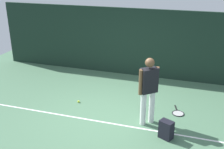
{
  "coord_description": "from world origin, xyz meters",
  "views": [
    {
      "loc": [
        2.02,
        -5.99,
        3.72
      ],
      "look_at": [
        0.0,
        0.4,
        1.0
      ],
      "focal_mm": 44.57,
      "sensor_mm": 36.0,
      "label": 1
    }
  ],
  "objects_px": {
    "backpack": "(167,130)",
    "tennis_ball_near_player": "(79,101)",
    "tennis_player": "(149,88)",
    "tennis_racket": "(178,113)"
  },
  "relations": [
    {
      "from": "backpack",
      "to": "tennis_ball_near_player",
      "type": "relative_size",
      "value": 6.67
    },
    {
      "from": "tennis_ball_near_player",
      "to": "backpack",
      "type": "bearing_deg",
      "value": -20.49
    },
    {
      "from": "tennis_player",
      "to": "backpack",
      "type": "height_order",
      "value": "tennis_player"
    },
    {
      "from": "tennis_player",
      "to": "backpack",
      "type": "distance_m",
      "value": 1.05
    },
    {
      "from": "tennis_ball_near_player",
      "to": "tennis_player",
      "type": "bearing_deg",
      "value": -13.04
    },
    {
      "from": "tennis_player",
      "to": "tennis_ball_near_player",
      "type": "xyz_separation_m",
      "value": [
        -2.06,
        0.48,
        -0.93
      ]
    },
    {
      "from": "tennis_racket",
      "to": "backpack",
      "type": "height_order",
      "value": "backpack"
    },
    {
      "from": "backpack",
      "to": "tennis_ball_near_player",
      "type": "bearing_deg",
      "value": 5.82
    },
    {
      "from": "tennis_player",
      "to": "tennis_ball_near_player",
      "type": "bearing_deg",
      "value": -54.44
    },
    {
      "from": "tennis_racket",
      "to": "tennis_ball_near_player",
      "type": "xyz_separation_m",
      "value": [
        -2.76,
        -0.24,
        0.02
      ]
    }
  ]
}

